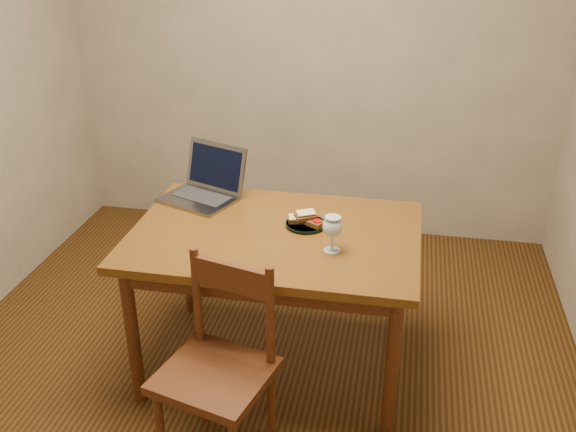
% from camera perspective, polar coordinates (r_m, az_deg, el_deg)
% --- Properties ---
extents(floor, '(3.20, 3.20, 0.02)m').
position_cam_1_polar(floor, '(3.31, -2.74, -13.14)').
color(floor, black).
rests_on(floor, ground).
extents(back_wall, '(3.20, 0.02, 2.60)m').
position_cam_1_polar(back_wall, '(4.22, 2.18, 15.36)').
color(back_wall, gray).
rests_on(back_wall, floor).
extents(front_wall, '(3.20, 0.02, 2.60)m').
position_cam_1_polar(front_wall, '(1.33, -20.74, -11.46)').
color(front_wall, gray).
rests_on(front_wall, floor).
extents(table, '(1.30, 0.90, 0.74)m').
position_cam_1_polar(table, '(2.94, -1.16, -2.90)').
color(table, '#4C2B0C').
rests_on(table, floor).
extents(chair, '(0.50, 0.48, 0.44)m').
position_cam_1_polar(chair, '(2.57, -6.31, -12.68)').
color(chair, '#361D0B').
rests_on(chair, floor).
extents(plate, '(0.19, 0.19, 0.02)m').
position_cam_1_polar(plate, '(2.95, 1.58, -0.76)').
color(plate, black).
rests_on(plate, table).
extents(sandwich_cheese, '(0.11, 0.08, 0.03)m').
position_cam_1_polar(sandwich_cheese, '(2.95, 1.02, -0.22)').
color(sandwich_cheese, '#381E0C').
rests_on(sandwich_cheese, plate).
extents(sandwich_tomato, '(0.12, 0.10, 0.03)m').
position_cam_1_polar(sandwich_tomato, '(2.93, 2.24, -0.48)').
color(sandwich_tomato, '#381E0C').
rests_on(sandwich_tomato, plate).
extents(sandwich_top, '(0.11, 0.10, 0.03)m').
position_cam_1_polar(sandwich_top, '(2.94, 1.60, 0.05)').
color(sandwich_top, '#381E0C').
rests_on(sandwich_top, plate).
extents(milk_glass, '(0.09, 0.09, 0.17)m').
position_cam_1_polar(milk_glass, '(2.71, 3.96, -1.61)').
color(milk_glass, white).
rests_on(milk_glass, table).
extents(laptop, '(0.44, 0.43, 0.25)m').
position_cam_1_polar(laptop, '(3.26, -7.28, 2.85)').
color(laptop, slate).
rests_on(laptop, table).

